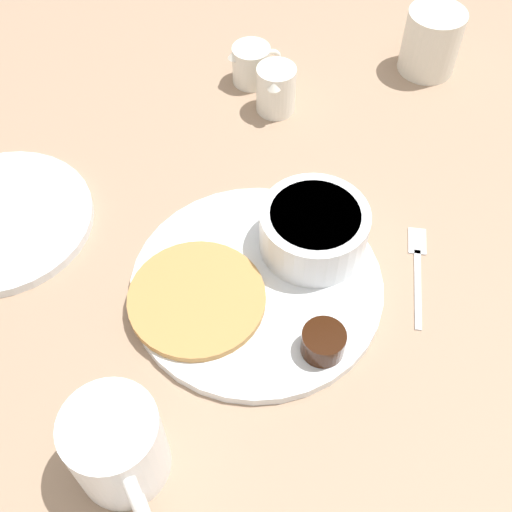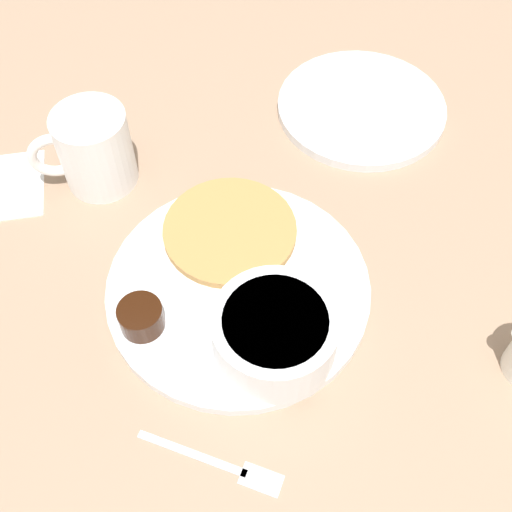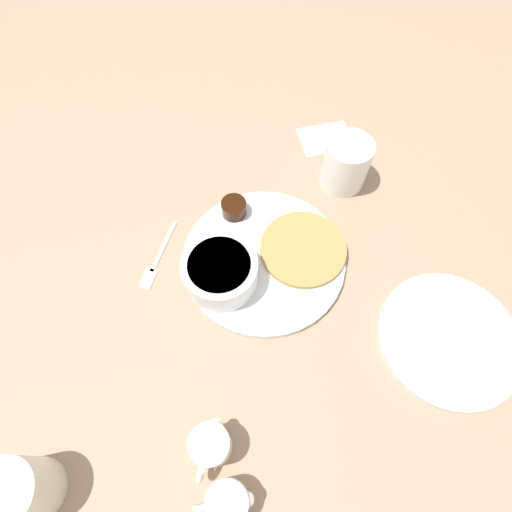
# 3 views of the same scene
# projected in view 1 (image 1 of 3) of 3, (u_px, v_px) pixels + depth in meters

# --- Properties ---
(ground_plane) EXTENTS (4.00, 4.00, 0.00)m
(ground_plane) POSITION_uv_depth(u_px,v_px,m) (257.00, 288.00, 0.69)
(ground_plane) COLOR #9E7F66
(plate) EXTENTS (0.27, 0.27, 0.01)m
(plate) POSITION_uv_depth(u_px,v_px,m) (257.00, 285.00, 0.69)
(plate) COLOR white
(plate) RESTS_ON ground_plane
(pancake_stack) EXTENTS (0.14, 0.14, 0.01)m
(pancake_stack) POSITION_uv_depth(u_px,v_px,m) (197.00, 299.00, 0.66)
(pancake_stack) COLOR #B78447
(pancake_stack) RESTS_ON plate
(bowl) EXTENTS (0.12, 0.12, 0.05)m
(bowl) POSITION_uv_depth(u_px,v_px,m) (314.00, 228.00, 0.69)
(bowl) COLOR white
(bowl) RESTS_ON plate
(syrup_cup) EXTENTS (0.04, 0.04, 0.03)m
(syrup_cup) POSITION_uv_depth(u_px,v_px,m) (323.00, 342.00, 0.62)
(syrup_cup) COLOR black
(syrup_cup) RESTS_ON plate
(butter_ramekin) EXTENTS (0.04, 0.04, 0.04)m
(butter_ramekin) POSITION_uv_depth(u_px,v_px,m) (340.00, 234.00, 0.70)
(butter_ramekin) COLOR white
(butter_ramekin) RESTS_ON plate
(coffee_mug) EXTENTS (0.08, 0.11, 0.09)m
(coffee_mug) POSITION_uv_depth(u_px,v_px,m) (118.00, 449.00, 0.54)
(coffee_mug) COLOR white
(coffee_mug) RESTS_ON ground_plane
(creamer_pitcher_near) EXTENTS (0.05, 0.08, 0.07)m
(creamer_pitcher_near) POSITION_uv_depth(u_px,v_px,m) (276.00, 88.00, 0.84)
(creamer_pitcher_near) COLOR white
(creamer_pitcher_near) RESTS_ON ground_plane
(creamer_pitcher_far) EXTENTS (0.08, 0.05, 0.06)m
(creamer_pitcher_far) POSITION_uv_depth(u_px,v_px,m) (252.00, 64.00, 0.88)
(creamer_pitcher_far) COLOR white
(creamer_pitcher_far) RESTS_ON ground_plane
(fork) EXTENTS (0.05, 0.13, 0.00)m
(fork) POSITION_uv_depth(u_px,v_px,m) (418.00, 263.00, 0.71)
(fork) COLOR silver
(fork) RESTS_ON ground_plane
(second_mug) EXTENTS (0.08, 0.11, 0.09)m
(second_mug) POSITION_uv_depth(u_px,v_px,m) (431.00, 40.00, 0.88)
(second_mug) COLOR silver
(second_mug) RESTS_ON ground_plane
(far_plate) EXTENTS (0.21, 0.21, 0.01)m
(far_plate) POSITION_uv_depth(u_px,v_px,m) (1.00, 220.00, 0.74)
(far_plate) COLOR white
(far_plate) RESTS_ON ground_plane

